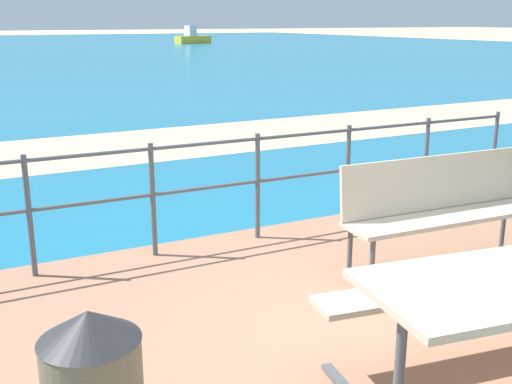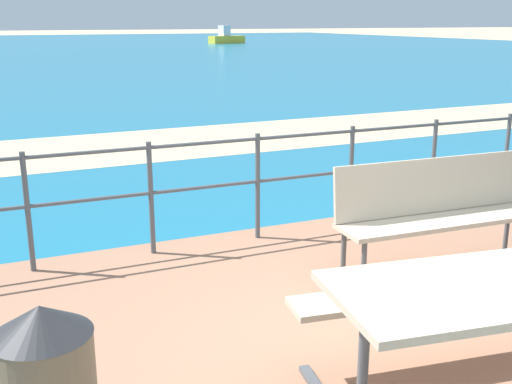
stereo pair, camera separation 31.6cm
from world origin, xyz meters
The scene contains 6 objects.
ground_plane centered at (0.00, 0.00, 0.00)m, with size 240.00×240.00×0.00m, color tan.
patio_paving centered at (0.00, 0.00, 0.03)m, with size 6.40×5.20×0.06m, color #996B51.
beach_strip centered at (0.00, 7.36, 0.01)m, with size 54.00×2.72×0.01m, color tan.
park_bench centered at (1.00, 1.11, 0.59)m, with size 1.76×0.50×0.89m.
railing_fence centered at (0.00, 2.35, 0.66)m, with size 5.94×0.04×0.97m.
boat_near centered at (17.49, 48.34, 0.46)m, with size 3.66×1.73×1.47m.
Camera 1 is at (-2.49, -2.50, 2.01)m, focal length 43.87 mm.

